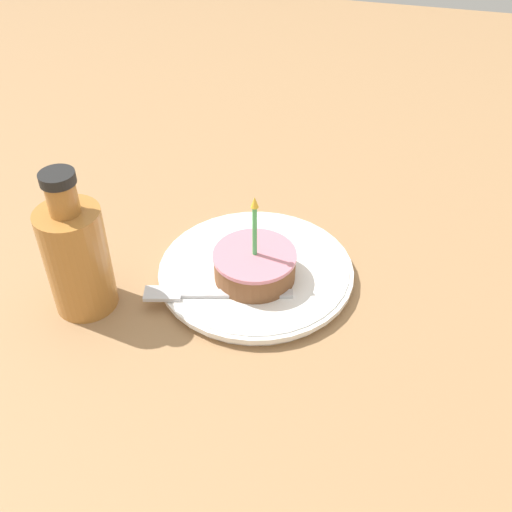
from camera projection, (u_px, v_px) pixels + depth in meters
ground_plane at (266, 293)px, 0.78m from camera, size 2.40×2.40×0.04m
plate at (256, 272)px, 0.77m from camera, size 0.25×0.25×0.02m
cake_slice at (255, 265)px, 0.74m from camera, size 0.10×0.10×0.12m
fork at (207, 294)px, 0.72m from camera, size 0.06×0.18×0.00m
bottle at (76, 255)px, 0.69m from camera, size 0.07×0.07×0.19m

